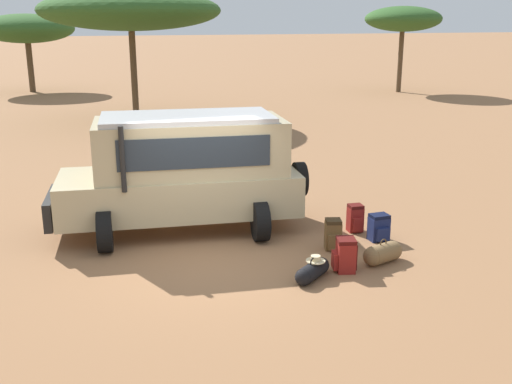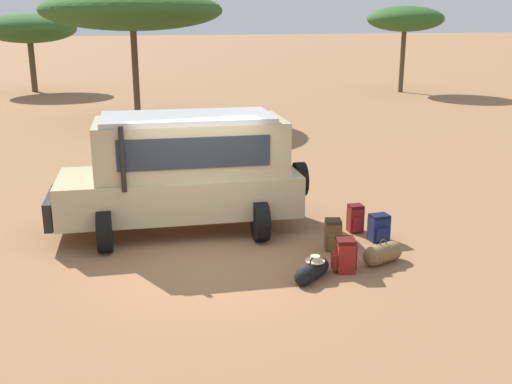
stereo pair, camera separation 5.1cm
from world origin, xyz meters
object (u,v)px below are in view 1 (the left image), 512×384
Objects in this scene: backpack_outermost at (345,255)px; duffel_bag_low_black_case at (313,271)px; acacia_tree_far_left at (27,29)px; acacia_tree_centre_back at (403,19)px; acacia_tree_left_mid at (130,11)px; duffel_bag_soft_canvas at (383,253)px; backpack_beside_front_wheel at (379,228)px; backpack_cluster_center at (355,219)px; safari_vehicle at (184,170)px; backpack_near_rear_wheel at (333,235)px.

duffel_bag_low_black_case is (-0.68, -0.13, -0.14)m from backpack_outermost.
acacia_tree_centre_back is at bearing -19.92° from acacia_tree_far_left.
acacia_tree_left_mid is at bearing -71.50° from acacia_tree_far_left.
acacia_tree_centre_back reaches higher than acacia_tree_far_left.
acacia_tree_far_left is (-6.06, 30.71, 3.57)m from duffel_bag_soft_canvas.
backpack_outermost is 18.42m from acacia_tree_left_mid.
acacia_tree_far_left is at bearing 99.63° from backpack_outermost.
duffel_bag_low_black_case is at bearing -148.49° from backpack_beside_front_wheel.
duffel_bag_soft_canvas is at bearing -84.44° from acacia_tree_left_mid.
acacia_tree_far_left is (-5.23, 30.81, 3.45)m from backpack_outermost.
backpack_outermost is at bearing -87.12° from acacia_tree_left_mid.
backpack_cluster_center is (-0.19, 0.63, 0.02)m from backpack_beside_front_wheel.
duffel_bag_soft_canvas is (1.52, 0.23, 0.03)m from duffel_bag_low_black_case.
acacia_tree_centre_back reaches higher than safari_vehicle.
duffel_bag_soft_canvas is at bearing -123.18° from acacia_tree_centre_back.
backpack_beside_front_wheel reaches higher than duffel_bag_soft_canvas.
backpack_beside_front_wheel is 0.90× the size of backpack_near_rear_wheel.
safari_vehicle reaches higher than duffel_bag_low_black_case.
backpack_beside_front_wheel is at bearing -77.48° from acacia_tree_far_left.
acacia_tree_far_left reaches higher than safari_vehicle.
backpack_near_rear_wheel is 0.71× the size of duffel_bag_soft_canvas.
acacia_tree_far_left reaches higher than backpack_beside_front_wheel.
backpack_beside_front_wheel is 1.10m from backpack_near_rear_wheel.
backpack_outermost is at bearing -80.37° from acacia_tree_far_left.
acacia_tree_centre_back is at bearing 56.56° from backpack_beside_front_wheel.
acacia_tree_far_left is at bearing 96.36° from safari_vehicle.
backpack_cluster_center is at bearing 40.09° from backpack_near_rear_wheel.
backpack_beside_front_wheel is 0.11× the size of acacia_tree_centre_back.
acacia_tree_centre_back reaches higher than backpack_beside_front_wheel.
backpack_beside_front_wheel is 1.77m from backpack_outermost.
backpack_cluster_center reaches higher than backpack_beside_front_wheel.
backpack_outermost is (-1.37, -1.13, 0.03)m from backpack_beside_front_wheel.
backpack_beside_front_wheel is 0.90× the size of backpack_outermost.
backpack_beside_front_wheel is 26.70m from acacia_tree_centre_back.
acacia_tree_left_mid is (-1.73, 17.78, 4.47)m from duffel_bag_soft_canvas.
acacia_tree_centre_back reaches higher than duffel_bag_low_black_case.
safari_vehicle is at bearing 150.59° from backpack_beside_front_wheel.
backpack_near_rear_wheel is (2.41, -2.10, -1.00)m from safari_vehicle.
acacia_tree_far_left is at bearing 100.46° from backpack_near_rear_wheel.
safari_vehicle is 1.08× the size of acacia_tree_centre_back.
backpack_outermost is 0.71m from duffel_bag_low_black_case.
backpack_outermost reaches higher than backpack_cluster_center.
acacia_tree_left_mid reaches higher than backpack_outermost.
backpack_near_rear_wheel is 1.04m from backpack_outermost.
acacia_tree_left_mid reaches higher than safari_vehicle.
acacia_tree_left_mid is (-0.21, 18.00, 4.49)m from duffel_bag_low_black_case.
acacia_tree_left_mid is at bearing 97.70° from backpack_beside_front_wheel.
duffel_bag_low_black_case is 28.89m from acacia_tree_centre_back.
acacia_tree_far_left is (-3.09, 27.71, 2.45)m from safari_vehicle.
duffel_bag_low_black_case is 0.16× the size of acacia_tree_centre_back.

